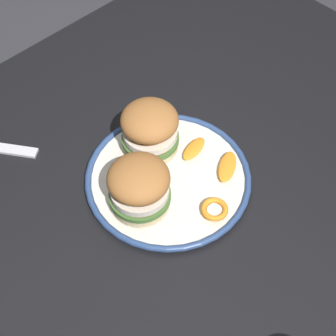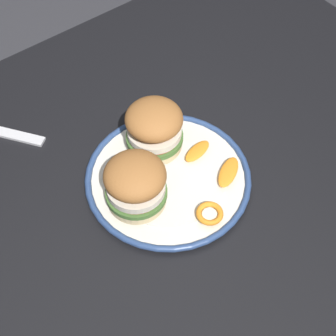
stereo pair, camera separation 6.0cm
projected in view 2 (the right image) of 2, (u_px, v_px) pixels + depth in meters
name	position (u px, v px, depth m)	size (l,w,h in m)	color
ground_plane	(183.00, 307.00, 1.60)	(8.00, 8.00, 0.00)	#333338
dining_table	(190.00, 191.00, 1.06)	(1.17, 0.97, 0.78)	black
dinner_plate	(168.00, 178.00, 0.94)	(0.31, 0.31, 0.02)	silver
sandwich_half_left	(136.00, 183.00, 0.86)	(0.15, 0.15, 0.10)	beige
sandwich_half_right	(154.00, 127.00, 0.93)	(0.15, 0.15, 0.10)	beige
orange_peel_curled	(210.00, 213.00, 0.88)	(0.06, 0.06, 0.01)	orange
orange_peel_strip_long	(199.00, 153.00, 0.96)	(0.07, 0.04, 0.01)	orange
orange_peel_strip_short	(228.00, 172.00, 0.93)	(0.08, 0.06, 0.01)	orange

